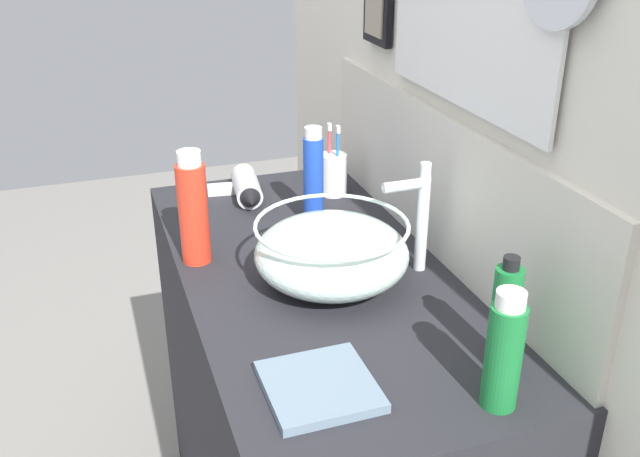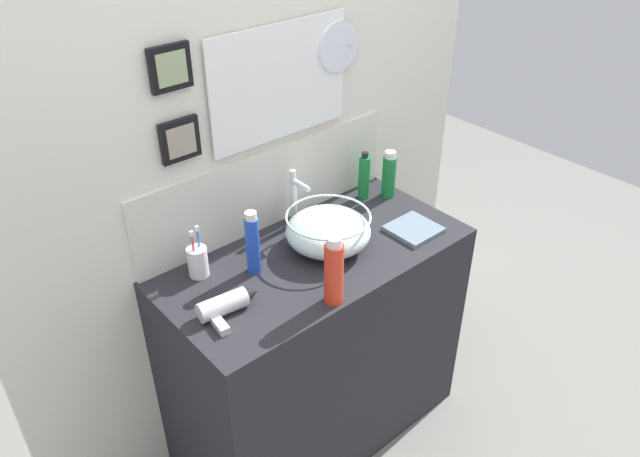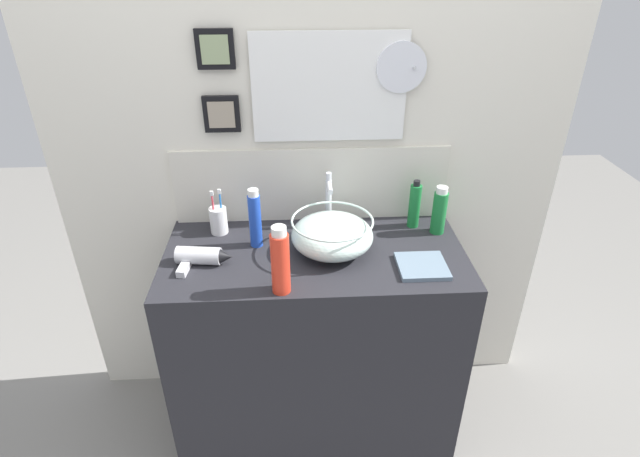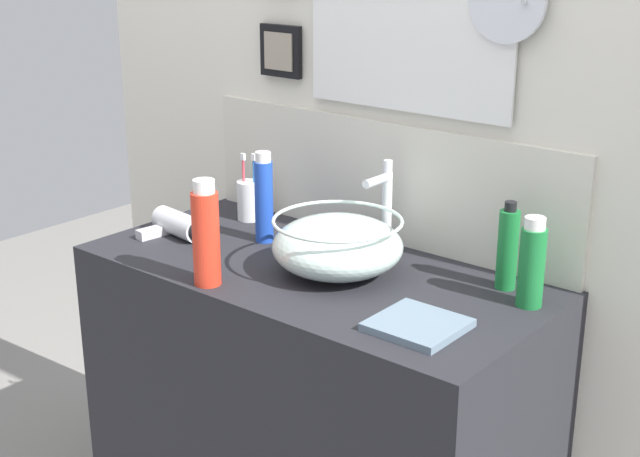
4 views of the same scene
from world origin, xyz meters
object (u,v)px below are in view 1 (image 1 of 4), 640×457
Objects in this scene: spray_bottle at (193,210)px; lotion_bottle at (313,178)px; faucet at (419,212)px; hair_drier at (246,189)px; hand_towel at (319,386)px; soap_dispenser at (504,352)px; shampoo_bottle at (504,317)px; toothbrush_cup at (334,174)px; glass_bowl_sink at (332,252)px.

spray_bottle is 0.30m from lotion_bottle.
hair_drier is at bearing -152.60° from faucet.
faucet is at bearing 27.40° from hair_drier.
hair_drier is 1.20× the size of hand_towel.
shampoo_bottle is (-0.08, 0.05, -0.00)m from soap_dispenser.
lotion_bottle reaches higher than toothbrush_cup.
shampoo_bottle reaches higher than toothbrush_cup.
hair_drier is 0.23m from lotion_bottle.
lotion_bottle is at bearing 162.34° from hand_towel.
hair_drier is at bearing -98.97° from toothbrush_cup.
toothbrush_cup is at bearing 81.03° from hair_drier.
hand_towel is (0.48, 0.10, -0.11)m from spray_bottle.
faucet is 0.99× the size of lotion_bottle.
spray_bottle is at bearing -113.92° from faucet.
faucet is at bearing 2.81° from toothbrush_cup.
shampoo_bottle is at bearing 37.52° from spray_bottle.
hand_towel is (-0.03, -0.29, -0.08)m from shampoo_bottle.
hair_drier is 0.76m from hand_towel.
glass_bowl_sink is 0.43m from soap_dispenser.
faucet reaches higher than soap_dispenser.
hair_drier is 0.34m from spray_bottle.
toothbrush_cup is 1.08× the size of hand_towel.
glass_bowl_sink is at bearing 51.68° from spray_bottle.
faucet reaches higher than shampoo_bottle.
hair_drier reaches higher than hand_towel.
hand_towel is (0.76, -0.07, -0.02)m from hair_drier.
glass_bowl_sink is 1.63× the size of toothbrush_cup.
shampoo_bottle is at bearing 0.59° from toothbrush_cup.
glass_bowl_sink is 1.46× the size of hair_drier.
shampoo_bottle is at bearing 15.84° from hair_drier.
lotion_bottle is (0.18, 0.11, 0.08)m from hair_drier.
glass_bowl_sink is 0.19m from faucet.
glass_bowl_sink is at bearing -164.85° from soap_dispenser.
spray_bottle is (-0.18, -0.41, -0.01)m from faucet.
spray_bottle is at bearing -71.61° from lotion_bottle.
glass_bowl_sink reaches higher than hair_drier.
spray_bottle is (0.24, -0.39, 0.06)m from toothbrush_cup.
toothbrush_cup reaches higher than glass_bowl_sink.
spray_bottle is at bearing -150.24° from soap_dispenser.
shampoo_bottle is at bearing 10.24° from lotion_bottle.
soap_dispenser is at bearing -9.03° from faucet.
hair_drier is at bearing -164.16° from shampoo_bottle.
toothbrush_cup is 0.76m from shampoo_bottle.
faucet is at bearing 90.00° from glass_bowl_sink.
spray_bottle is 0.65m from shampoo_bottle.
hand_towel is at bearing -96.07° from shampoo_bottle.
spray_bottle is (-0.60, -0.34, 0.02)m from soap_dispenser.
faucet reaches higher than hair_drier.
lotion_bottle is at bearing -169.76° from shampoo_bottle.
faucet is 1.18× the size of soap_dispenser.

